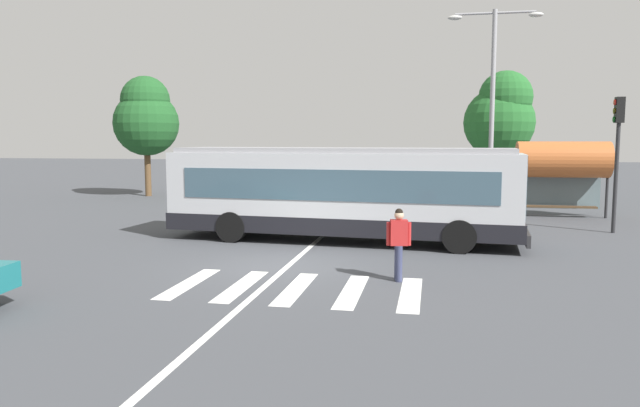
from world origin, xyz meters
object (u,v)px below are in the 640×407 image
Objects in this scene: traffic_light_far_corner at (618,142)px; background_tree_right at (501,115)px; city_transit_bus at (342,193)px; pedestrian_crossing_street at (399,240)px; parked_car_silver at (402,187)px; bus_stop_shelter at (562,161)px; twin_arm_street_lamp at (493,92)px; background_tree_left at (146,117)px; parked_car_black at (304,186)px; parked_car_white at (354,186)px.

background_tree_right is (-2.64, 12.73, 1.48)m from traffic_light_far_corner.
city_transit_bus is at bearing -112.29° from background_tree_right.
pedestrian_crossing_street is 18.38m from parked_car_silver.
background_tree_right reaches higher than bus_stop_shelter.
twin_arm_street_lamp reaches higher than background_tree_left.
pedestrian_crossing_street is 0.25× the size of background_tree_left.
bus_stop_shelter is (8.34, 7.74, 0.83)m from city_transit_bus.
parked_car_black is 0.52× the size of twin_arm_street_lamp.
city_transit_bus is at bearing -126.47° from twin_arm_street_lamp.
background_tree_right is at bearing 101.70° from traffic_light_far_corner.
parked_car_black and parked_car_white have the same top height.
twin_arm_street_lamp is at bearing 75.63° from pedestrian_crossing_street.
traffic_light_far_corner is (10.64, -9.62, 2.46)m from parked_car_white.
traffic_light_far_corner is at bearing -50.32° from parked_car_silver.
pedestrian_crossing_street is 0.24× the size of background_tree_right.
twin_arm_street_lamp is 19.93m from background_tree_left.
pedestrian_crossing_street reaches higher than parked_car_silver.
parked_car_black is 13.45m from bus_stop_shelter.
twin_arm_street_lamp reaches higher than city_transit_bus.
background_tree_right is at bearing 29.87° from parked_car_silver.
pedestrian_crossing_street is 18.93m from parked_car_black.
bus_stop_shelter reaches higher than pedestrian_crossing_street.
city_transit_bus is 6.79× the size of pedestrian_crossing_street.
pedestrian_crossing_street is at bearing -67.38° from city_transit_bus.
background_tree_right is (6.67, 16.26, 3.12)m from city_transit_bus.
background_tree_right is at bearing 18.38° from parked_car_black.
city_transit_bus is at bearing -137.13° from bus_stop_shelter.
city_transit_bus is at bearing -44.21° from background_tree_left.
traffic_light_far_corner reaches higher than parked_car_white.
background_tree_right is (20.31, 2.99, 0.05)m from background_tree_left.
parked_car_white is 11.21m from bus_stop_shelter.
pedestrian_crossing_street is 14.40m from bus_stop_shelter.
traffic_light_far_corner is 13.09m from background_tree_right.
background_tree_right is at bearing 81.60° from twin_arm_street_lamp.
city_transit_bus is 2.57× the size of parked_car_white.
parked_car_silver is 15.44m from background_tree_left.
twin_arm_street_lamp is (4.03, -5.97, 4.58)m from parked_car_silver.
background_tree_left is at bearing 179.64° from parked_car_silver.
parked_car_white is at bearing -158.75° from background_tree_right.
parked_car_silver is 0.66× the size of background_tree_left.
parked_car_black is 0.65× the size of background_tree_left.
background_tree_right is (5.37, 3.08, 3.94)m from parked_car_silver.
twin_arm_street_lamp is at bearing -55.97° from parked_car_silver.
twin_arm_street_lamp is at bearing 53.53° from city_transit_bus.
parked_car_white is 0.94× the size of traffic_light_far_corner.
background_tree_left is (-18.97, 6.07, -0.70)m from twin_arm_street_lamp.
traffic_light_far_corner is 0.69× the size of background_tree_left.
city_transit_bus is at bearing -72.29° from parked_car_black.
city_transit_bus is at bearing -95.62° from parked_car_silver.
background_tree_right is at bearing 101.13° from bus_stop_shelter.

